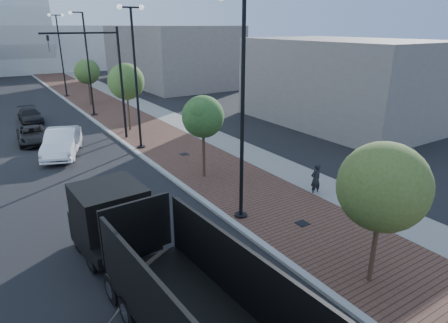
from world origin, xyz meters
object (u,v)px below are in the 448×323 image
dump_truck (151,266)px  pedestrian (316,179)px  white_sedan (62,142)px  dark_car_mid (33,135)px

dump_truck → pedestrian: dump_truck is taller
white_sedan → dark_car_mid: size_ratio=1.23×
white_sedan → pedestrian: bearing=-35.0°
white_sedan → pedestrian: white_sedan is taller
dump_truck → dark_car_mid: 20.67m
dump_truck → white_sedan: dump_truck is taller
dark_car_mid → pedestrian: (10.65, -17.56, 0.24)m
dark_car_mid → pedestrian: bearing=-55.8°
white_sedan → dark_car_mid: (-1.25, 4.11, -0.27)m
dark_car_mid → pedestrian: pedestrian is taller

